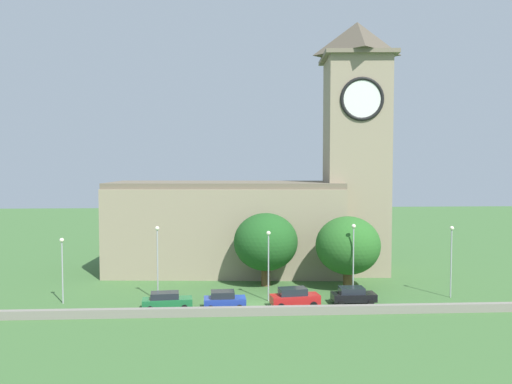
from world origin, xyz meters
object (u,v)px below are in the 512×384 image
(streetlamp_east_mid, at_px, (353,249))
(streetlamp_east_end, at_px, (451,250))
(church, at_px, (268,201))
(car_green, at_px, (167,301))
(tree_by_tower, at_px, (348,246))
(streetlamp_west_end, at_px, (62,260))
(streetlamp_central, at_px, (268,255))
(car_blue, at_px, (224,300))
(car_black, at_px, (353,295))
(tree_riverside_east, at_px, (266,242))
(streetlamp_west_mid, at_px, (157,252))
(car_red, at_px, (294,297))

(streetlamp_east_mid, bearing_deg, streetlamp_east_end, -2.90)
(streetlamp_east_end, bearing_deg, church, 141.29)
(car_green, bearing_deg, streetlamp_east_end, 5.40)
(tree_by_tower, bearing_deg, streetlamp_west_end, -171.64)
(streetlamp_east_mid, height_order, streetlamp_east_end, streetlamp_east_mid)
(streetlamp_central, xyz_separation_m, streetlamp_east_end, (19.34, 0.32, 0.19))
(car_green, relative_size, streetlamp_east_end, 0.65)
(car_blue, xyz_separation_m, car_black, (12.99, 1.16, -0.03))
(car_green, distance_m, car_blue, 5.60)
(car_green, height_order, streetlamp_central, streetlamp_central)
(car_blue, height_order, streetlamp_central, streetlamp_central)
(streetlamp_central, relative_size, tree_riverside_east, 0.86)
(streetlamp_west_mid, bearing_deg, car_black, -6.99)
(car_green, bearing_deg, car_blue, -2.27)
(car_blue, distance_m, tree_riverside_east, 11.38)
(car_red, relative_size, streetlamp_east_end, 0.66)
(church, distance_m, car_green, 22.36)
(streetlamp_central, bearing_deg, car_green, -166.30)
(car_red, relative_size, tree_by_tower, 0.61)
(streetlamp_east_mid, relative_size, streetlamp_east_end, 1.03)
(car_black, distance_m, streetlamp_west_end, 29.58)
(car_green, distance_m, car_red, 12.51)
(church, height_order, streetlamp_west_mid, church)
(car_black, height_order, streetlamp_central, streetlamp_central)
(streetlamp_east_end, bearing_deg, tree_riverside_east, 161.41)
(car_green, relative_size, streetlamp_central, 0.68)
(car_black, xyz_separation_m, streetlamp_west_end, (-29.30, 1.75, 3.63))
(church, height_order, car_green, church)
(car_green, xyz_separation_m, streetlamp_west_mid, (-1.29, 3.37, 4.23))
(streetlamp_east_end, xyz_separation_m, tree_riverside_east, (-19.12, 6.43, 0.08))
(streetlamp_central, relative_size, streetlamp_east_end, 0.96)
(car_red, bearing_deg, car_blue, -177.73)
(car_red, relative_size, car_black, 1.13)
(car_blue, distance_m, streetlamp_west_end, 16.96)
(streetlamp_central, distance_m, tree_by_tower, 10.43)
(car_green, xyz_separation_m, streetlamp_west_end, (-10.73, 2.68, 3.64))
(car_blue, height_order, tree_riverside_east, tree_riverside_east)
(car_green, bearing_deg, church, 56.87)
(church, distance_m, tree_riverside_east, 9.20)
(car_blue, relative_size, streetlamp_east_end, 0.54)
(streetlamp_central, height_order, streetlamp_east_end, streetlamp_east_end)
(church, relative_size, streetlamp_central, 5.08)
(car_black, bearing_deg, church, 113.89)
(car_red, height_order, tree_riverside_east, tree_riverside_east)
(car_green, height_order, tree_riverside_east, tree_riverside_east)
(car_green, bearing_deg, streetlamp_west_end, 165.97)
(church, bearing_deg, car_red, -86.06)
(streetlamp_east_mid, bearing_deg, car_blue, -165.40)
(car_black, distance_m, streetlamp_east_end, 11.80)
(car_blue, height_order, streetlamp_east_end, streetlamp_east_end)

